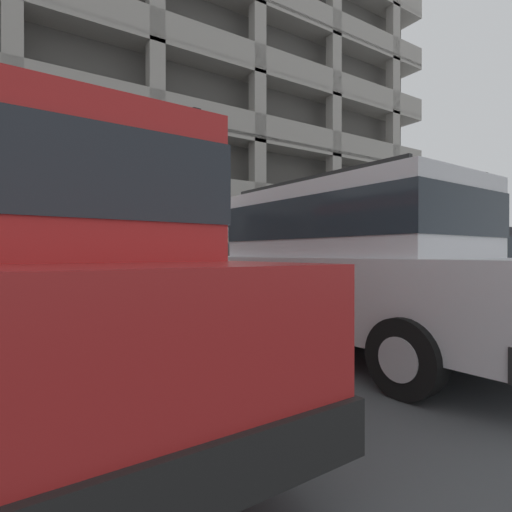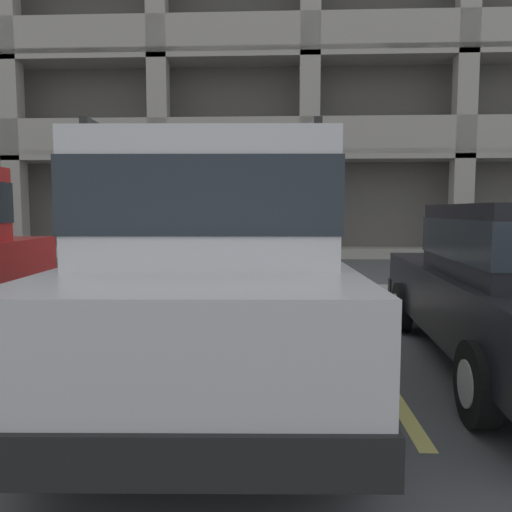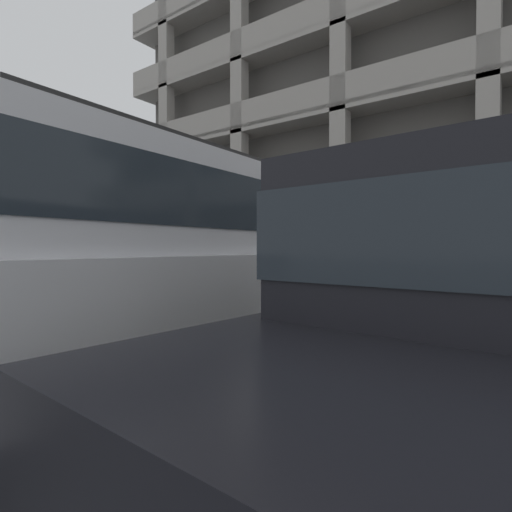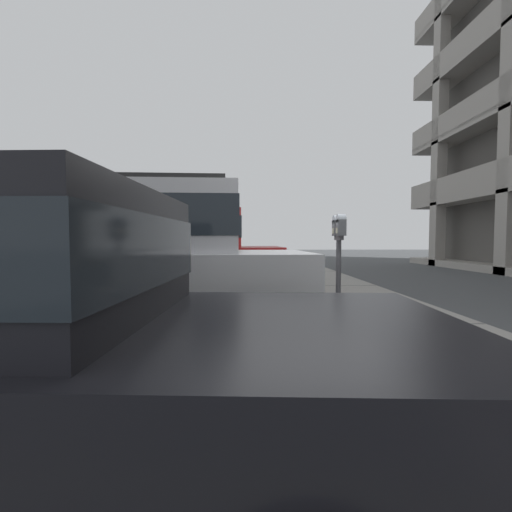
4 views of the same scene
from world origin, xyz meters
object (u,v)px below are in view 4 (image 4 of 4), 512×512
red_sedan (178,249)px  dark_hatchback (1,332)px  silver_suv (129,255)px  parking_meter_near (339,243)px

red_sedan → dark_hatchback: bearing=0.8°
silver_suv → red_sedan: 3.37m
red_sedan → parking_meter_near: red_sedan is taller
silver_suv → parking_meter_near: (-0.21, 2.84, 0.16)m
dark_hatchback → silver_suv: bearing=-170.8°
red_sedan → dark_hatchback: red_sedan is taller
dark_hatchback → parking_meter_near: (-2.99, 2.54, 0.43)m
silver_suv → parking_meter_near: 2.85m
silver_suv → dark_hatchback: 2.81m
silver_suv → red_sedan: (-3.37, -0.03, 0.00)m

